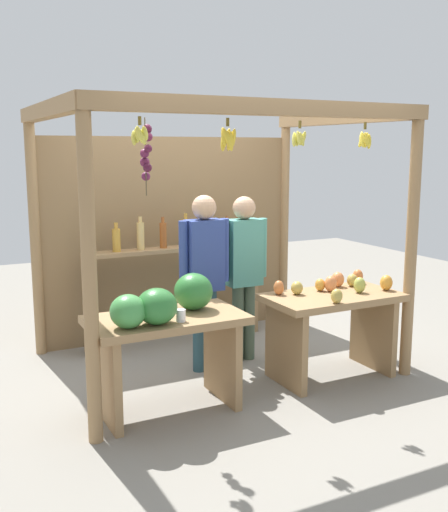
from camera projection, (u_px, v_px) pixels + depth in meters
name	position (u px, v px, depth m)	size (l,w,h in m)	color
ground_plane	(214.00, 363.00, 5.68)	(12.00, 12.00, 0.00)	gray
market_stall	(193.00, 212.00, 5.83)	(2.93, 2.15, 2.35)	#99754C
fruit_counter_left	(166.00, 327.00, 4.52)	(1.18, 0.65, 1.04)	#99754C
fruit_counter_right	(333.00, 314.00, 5.27)	(1.18, 0.65, 0.89)	#99754C
bottle_shelf_unit	(175.00, 265.00, 6.18)	(1.88, 0.22, 1.35)	#99754C
vendor_man	(204.00, 267.00, 5.34)	(0.48, 0.22, 1.59)	#284C58
vendor_woman	(244.00, 264.00, 5.61)	(0.48, 0.21, 1.56)	#445845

